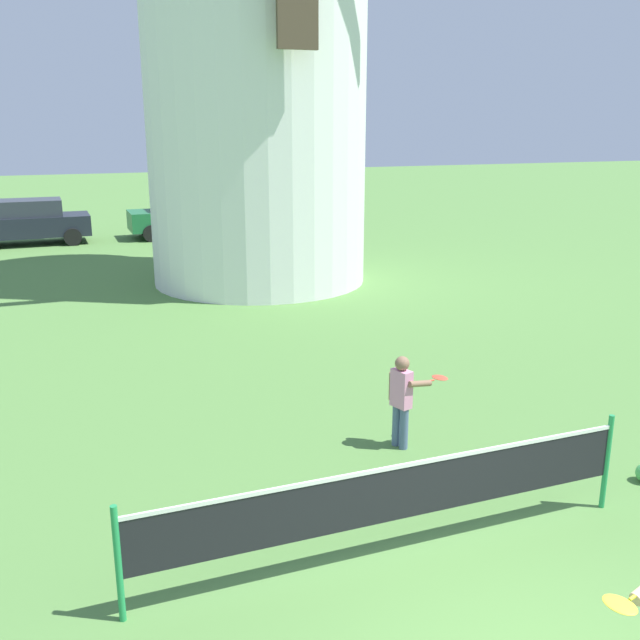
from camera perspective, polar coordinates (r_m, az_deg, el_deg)
name	(u,v)px	position (r m, az deg, el deg)	size (l,w,h in m)	color
windmill	(254,0)	(19.16, -5.33, 24.21)	(8.24, 6.37, 13.85)	white
tennis_net	(395,494)	(7.06, 6.03, -13.72)	(5.24, 0.06, 1.10)	#238E4C
player_far	(403,396)	(9.32, 6.65, -6.08)	(0.79, 0.41, 1.25)	slate
parked_car_black	(28,221)	(27.01, -22.39, 7.34)	(4.11, 1.92, 1.56)	#1E232D
parked_car_green	(184,215)	(27.29, -10.84, 8.29)	(4.04, 1.89, 1.56)	#1E6638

